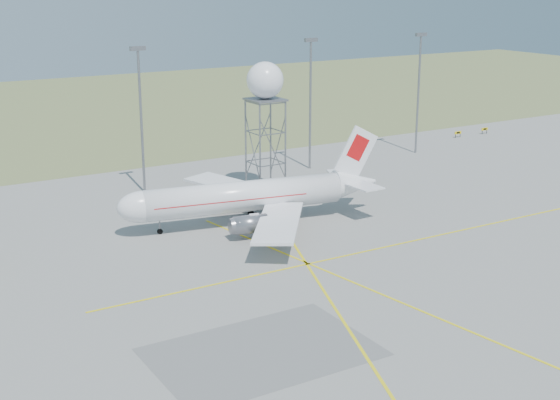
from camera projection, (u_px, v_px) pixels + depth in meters
grass_strip at (65, 111)px, 176.58m from camera, size 400.00×120.00×0.03m
mast_b at (141, 108)px, 107.38m from camera, size 2.20×0.50×20.50m
mast_c at (310, 93)px, 121.27m from camera, size 2.20×0.50×20.50m
mast_d at (419, 83)px, 132.18m from camera, size 2.20×0.50×20.50m
taxi_sign_near at (458, 133)px, 147.95m from camera, size 1.60×0.17×1.20m
taxi_sign_far at (485, 129)px, 151.42m from camera, size 1.60×0.17×1.20m
airliner_main at (248, 197)px, 95.65m from camera, size 33.63×32.28×11.48m
radar_tower at (265, 120)px, 108.03m from camera, size 5.09×5.09×18.43m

